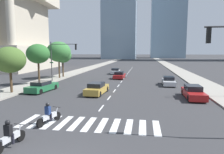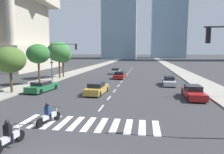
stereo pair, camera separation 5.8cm
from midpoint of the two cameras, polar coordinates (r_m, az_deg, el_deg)
name	(u,v)px [view 2 (the right image)]	position (r m, az deg, el deg)	size (l,w,h in m)	color
sidewalk_east	(195,80)	(38.31, 22.40, -0.66)	(4.00, 260.00, 0.15)	gray
sidewalk_west	(60,77)	(40.61, -14.37, 0.07)	(4.00, 260.00, 0.15)	gray
crosswalk_near	(89,124)	(14.21, -6.44, -12.99)	(9.45, 2.79, 0.01)	silver
lane_divider_center	(126,76)	(41.30, 3.99, 0.28)	(0.14, 50.00, 0.01)	silver
motorcycle_lead	(9,136)	(11.98, -26.82, -14.69)	(0.70, 2.14, 1.49)	black
motorcycle_trailing	(49,115)	(14.66, -17.31, -10.27)	(0.95, 2.16, 1.49)	black
sedan_gold_0	(97,89)	(23.70, -4.21, -3.28)	(2.07, 4.73, 1.34)	#B28E38
sedan_silver_1	(169,81)	(30.96, 15.73, -1.16)	(1.91, 4.63, 1.26)	#B7BABF
sedan_red_2	(193,92)	(23.06, 21.98, -4.06)	(1.79, 4.74, 1.36)	maroon
sedan_silver_3	(116,71)	(45.17, 1.07, 1.63)	(1.96, 4.31, 1.27)	#B7BABF
sedan_green_4	(42,87)	(26.54, -18.96, -2.56)	(2.26, 4.95, 1.30)	#1E6038
sedan_red_5	(120,75)	(37.30, 2.20, 0.47)	(1.93, 4.41, 1.28)	maroon
traffic_signal_far	(61,54)	(33.83, -14.20, 6.21)	(4.74, 0.28, 6.35)	#333335
street_tree_nearest	(10,60)	(26.23, -26.74, 4.33)	(3.56, 3.56, 5.34)	#4C3823
street_tree_second	(38,54)	(31.63, -20.00, 6.14)	(3.35, 3.35, 5.88)	#4C3823
street_tree_third	(59,52)	(38.18, -14.67, 6.88)	(4.31, 4.31, 6.59)	#4C3823
street_tree_fourth	(63,55)	(39.80, -13.62, 5.94)	(3.33, 3.33, 5.50)	#4C3823
office_tower_left_skyline	(121,2)	(152.60, 2.48, 20.36)	(23.04, 26.94, 89.37)	#7A93A8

